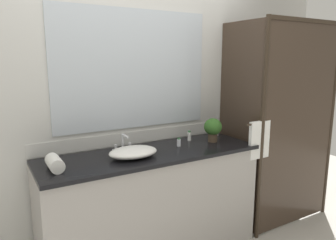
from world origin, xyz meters
TOP-DOWN VIEW (x-y plane):
  - wall_back_with_mirror at (0.00, 0.34)m, footprint 4.40×0.06m
  - vanity_cabinet at (0.00, 0.01)m, footprint 1.80×0.58m
  - shower_enclosure at (1.27, -0.19)m, footprint 1.20×0.59m
  - sink_basin at (-0.18, -0.04)m, footprint 0.38×0.28m
  - faucet at (-0.18, 0.15)m, footprint 0.17×0.13m
  - potted_plant at (0.63, 0.02)m, footprint 0.16×0.16m
  - amenity_bottle_shampoo at (0.47, 0.16)m, footprint 0.03×0.03m
  - amenity_bottle_body_wash at (0.81, 0.18)m, footprint 0.03×0.03m
  - amenity_bottle_lotion at (0.28, 0.04)m, footprint 0.03×0.03m
  - rolled_towel_near_edge at (-0.76, -0.04)m, footprint 0.10×0.20m

SIDE VIEW (x-z plane):
  - vanity_cabinet at x=0.00m, z-range 0.00..0.90m
  - amenity_bottle_lotion at x=0.28m, z-range 0.90..0.97m
  - amenity_bottle_body_wash at x=0.81m, z-range 0.90..0.97m
  - sink_basin at x=-0.18m, z-range 0.90..0.98m
  - amenity_bottle_shampoo at x=0.47m, z-range 0.90..0.99m
  - faucet at x=-0.18m, z-range 0.87..1.02m
  - rolled_towel_near_edge at x=-0.76m, z-range 0.90..1.00m
  - shower_enclosure at x=1.27m, z-range 0.02..2.02m
  - potted_plant at x=0.63m, z-range 0.92..1.13m
  - wall_back_with_mirror at x=0.00m, z-range 0.01..2.61m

